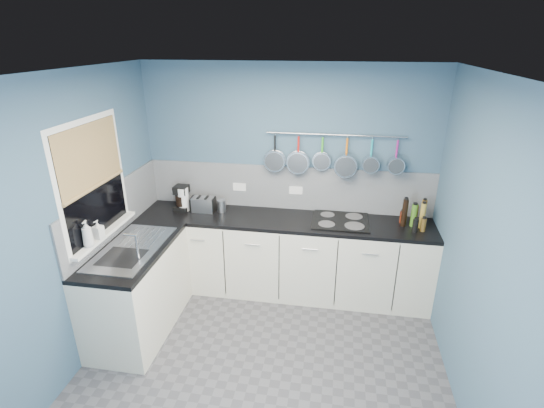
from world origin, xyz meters
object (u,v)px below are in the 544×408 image
(canister, at_px, (221,206))
(hob, at_px, (341,221))
(soap_bottle_b, at_px, (98,229))
(coffee_maker, at_px, (181,198))
(paper_towel, at_px, (183,199))
(soap_bottle_a, at_px, (87,234))
(toaster, at_px, (203,204))

(canister, height_order, hob, canister)
(soap_bottle_b, height_order, hob, soap_bottle_b)
(soap_bottle_b, distance_m, canister, 1.37)
(canister, bearing_deg, coffee_maker, -176.26)
(paper_towel, xyz_separation_m, canister, (0.43, 0.04, -0.07))
(soap_bottle_a, distance_m, coffee_maker, 1.28)
(soap_bottle_b, xyz_separation_m, coffee_maker, (0.36, 1.06, -0.09))
(toaster, distance_m, hob, 1.53)
(coffee_maker, distance_m, canister, 0.46)
(soap_bottle_a, xyz_separation_m, paper_towel, (0.39, 1.21, -0.13))
(soap_bottle_a, distance_m, paper_towel, 1.28)
(soap_bottle_a, bearing_deg, hob, 29.35)
(soap_bottle_a, relative_size, soap_bottle_b, 1.39)
(soap_bottle_b, height_order, paper_towel, soap_bottle_b)
(coffee_maker, xyz_separation_m, canister, (0.45, 0.03, -0.07))
(paper_towel, distance_m, hob, 1.76)
(toaster, bearing_deg, hob, -0.68)
(paper_towel, height_order, canister, paper_towel)
(canister, relative_size, hob, 0.23)
(toaster, distance_m, canister, 0.21)
(hob, bearing_deg, toaster, 179.27)
(canister, xyz_separation_m, hob, (1.33, -0.04, -0.06))
(soap_bottle_b, bearing_deg, hob, 26.09)
(coffee_maker, relative_size, hob, 0.48)
(coffee_maker, height_order, canister, coffee_maker)
(soap_bottle_b, height_order, toaster, soap_bottle_b)
(paper_towel, bearing_deg, hob, -0.09)
(soap_bottle_a, height_order, canister, soap_bottle_a)
(soap_bottle_a, height_order, toaster, soap_bottle_a)
(paper_towel, bearing_deg, soap_bottle_b, -110.26)
(soap_bottle_b, relative_size, coffee_maker, 0.61)
(paper_towel, relative_size, toaster, 1.07)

